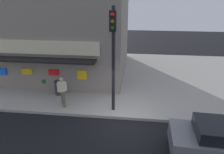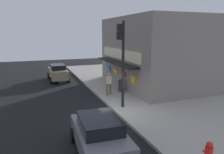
# 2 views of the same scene
# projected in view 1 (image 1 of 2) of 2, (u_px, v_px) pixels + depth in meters

# --- Properties ---
(ground_plane) EXTENTS (58.99, 58.99, 0.00)m
(ground_plane) POSITION_uv_depth(u_px,v_px,m) (122.00, 120.00, 10.79)
(ground_plane) COLOR black
(sidewalk) EXTENTS (39.33, 12.50, 0.16)m
(sidewalk) POSITION_uv_depth(u_px,v_px,m) (128.00, 75.00, 16.52)
(sidewalk) COLOR #A39E93
(sidewalk) RESTS_ON ground_plane
(corner_building) EXTENTS (10.29, 9.79, 6.14)m
(corner_building) POSITION_uv_depth(u_px,v_px,m) (62.00, 33.00, 16.69)
(corner_building) COLOR gray
(corner_building) RESTS_ON sidewalk
(traffic_light) EXTENTS (0.32, 0.58, 5.50)m
(traffic_light) POSITION_uv_depth(u_px,v_px,m) (113.00, 48.00, 10.07)
(traffic_light) COLOR black
(traffic_light) RESTS_ON sidewalk
(trash_can) EXTENTS (0.51, 0.51, 0.92)m
(trash_can) POSITION_uv_depth(u_px,v_px,m) (59.00, 88.00, 13.03)
(trash_can) COLOR #2D2D2D
(trash_can) RESTS_ON sidewalk
(pedestrian) EXTENTS (0.52, 0.54, 1.74)m
(pedestrian) POSITION_uv_depth(u_px,v_px,m) (62.00, 91.00, 11.51)
(pedestrian) COLOR brown
(pedestrian) RESTS_ON sidewalk
(potted_plant_by_doorway) EXTENTS (0.56, 0.56, 0.92)m
(potted_plant_by_doorway) POSITION_uv_depth(u_px,v_px,m) (46.00, 82.00, 13.76)
(potted_plant_by_doorway) COLOR gray
(potted_plant_by_doorway) RESTS_ON sidewalk
(parked_car_grey) EXTENTS (3.99, 2.20, 1.60)m
(parked_car_grey) POSITION_uv_depth(u_px,v_px,m) (222.00, 142.00, 7.95)
(parked_car_grey) COLOR slate
(parked_car_grey) RESTS_ON ground_plane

